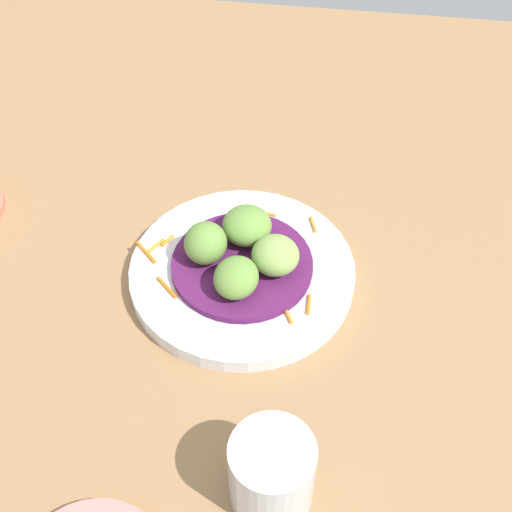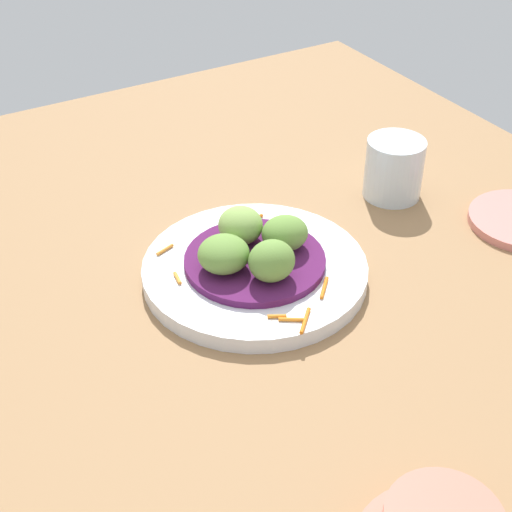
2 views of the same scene
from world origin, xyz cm
name	(u,v)px [view 1 (image 1 of 2)]	position (x,y,z in cm)	size (l,w,h in cm)	color
table_surface	(249,253)	(0.00, 0.00, 1.00)	(110.00, 110.00, 2.00)	#936D47
main_plate	(241,273)	(4.81, -0.16, 2.92)	(24.79, 24.79, 1.84)	silver
cabbage_bed	(241,265)	(4.81, -0.16, 4.27)	(15.50, 15.50, 0.86)	#51194C
carrot_garnish	(218,262)	(4.48, -2.73, 4.04)	(15.89, 20.30, 0.40)	orange
guac_scoop_left	(232,277)	(8.61, -0.45, 6.60)	(5.19, 4.67, 3.79)	olive
guac_scoop_center	(275,255)	(5.10, 3.65, 6.73)	(5.12, 4.95, 4.06)	#84A851
guac_scoop_right	(248,226)	(1.00, 0.13, 6.57)	(5.49, 5.55, 3.73)	olive
guac_scoop_back	(206,243)	(4.52, -3.96, 6.89)	(5.00, 4.64, 4.38)	olive
water_glass	(272,472)	(28.85, 6.23, 5.87)	(7.39, 7.39, 7.74)	silver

